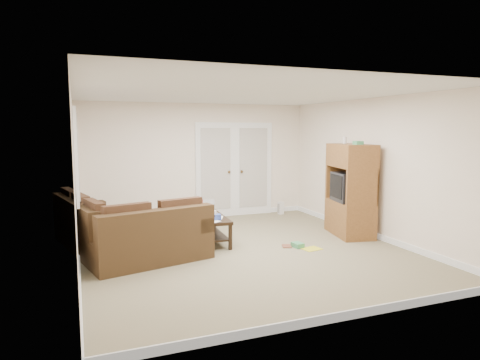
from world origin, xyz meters
name	(u,v)px	position (x,y,z in m)	size (l,w,h in m)	color
floor	(244,250)	(0.00, 0.00, 0.00)	(5.50, 5.50, 0.00)	gray
ceiling	(244,93)	(0.00, 0.00, 2.50)	(5.00, 5.50, 0.02)	silver
wall_left	(75,180)	(-2.50, 0.00, 1.25)	(0.02, 5.50, 2.50)	white
wall_right	(374,168)	(2.50, 0.00, 1.25)	(0.02, 5.50, 2.50)	white
wall_back	(198,161)	(0.00, 2.75, 1.25)	(5.00, 0.02, 2.50)	white
wall_front	(347,200)	(0.00, -2.75, 1.25)	(5.00, 0.02, 2.50)	white
baseboards	(244,247)	(0.00, 0.00, 0.05)	(5.00, 5.50, 0.10)	silver
french_doors	(235,170)	(0.85, 2.71, 1.04)	(1.80, 0.05, 2.13)	silver
window_left	(76,154)	(-2.46, 1.00, 1.55)	(0.05, 1.92, 1.42)	silver
sectional_sofa	(118,234)	(-1.90, 0.54, 0.32)	(2.35, 2.79, 0.82)	#432F1A
coffee_table	(208,228)	(-0.40, 0.67, 0.25)	(0.63, 1.16, 0.77)	black
tv_armoire	(350,189)	(2.20, 0.26, 0.85)	(0.78, 1.14, 1.80)	brown
side_cabinet	(354,218)	(2.20, 0.13, 0.34)	(0.56, 0.56, 0.95)	olive
space_heater	(281,208)	(1.88, 2.45, 0.14)	(0.11, 0.10, 0.29)	white
floor_magazine	(312,249)	(1.06, -0.33, 0.00)	(0.31, 0.24, 0.01)	yellow
floor_greenbox	(298,245)	(0.90, -0.15, 0.04)	(0.15, 0.19, 0.08)	#44965F
floor_book	(282,246)	(0.68, -0.02, 0.01)	(0.15, 0.21, 0.02)	brown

